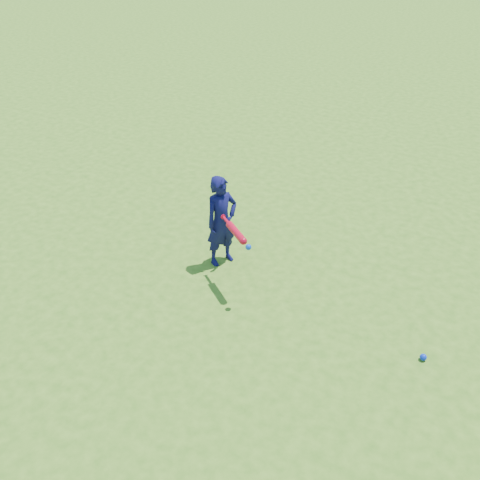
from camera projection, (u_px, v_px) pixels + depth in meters
The scene contains 4 objects.
ground at pixel (257, 259), 6.32m from camera, with size 80.00×80.00×0.00m, color #42771C.
child at pixel (222, 221), 5.98m from camera, with size 0.40×0.26×1.09m, color #100F48.
ground_ball_blue at pixel (423, 357), 4.94m from camera, with size 0.07×0.07×0.07m, color #0C2CD5.
bat_swing at pixel (237, 234), 5.48m from camera, with size 0.58×0.42×0.08m.
Camera 1 is at (2.44, -4.55, 3.65)m, focal length 40.00 mm.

